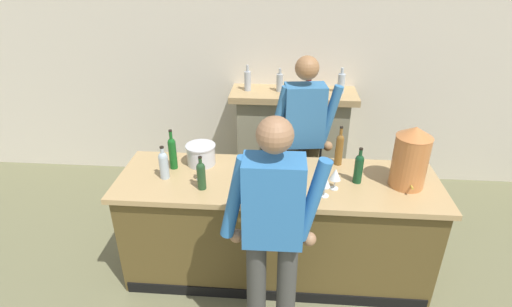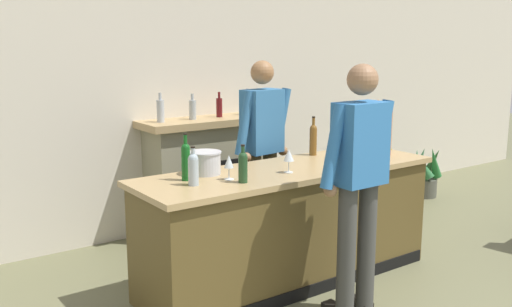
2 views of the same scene
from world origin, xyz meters
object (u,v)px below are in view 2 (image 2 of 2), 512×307
(ice_bucket_steel, at_px, (205,163))
(wine_glass_front_right, at_px, (289,156))
(copper_dispenser, at_px, (377,127))
(wine_glass_front_left, at_px, (229,163))
(wine_bottle_merlot_tall, at_px, (186,160))
(wine_bottle_burgundy_dark, at_px, (193,168))
(wine_bottle_chardonnay_pale, at_px, (313,138))
(person_customer, at_px, (358,181))
(wine_bottle_riesling_slim, at_px, (346,144))
(person_bartender, at_px, (262,148))
(wine_glass_back_row, at_px, (339,149))
(wine_bottle_cabernet_heavy, at_px, (243,166))
(fireplace_stone, at_px, (207,173))
(wine_glass_mid_counter, at_px, (341,152))
(potted_plant_corner, at_px, (425,174))

(ice_bucket_steel, height_order, wine_glass_front_right, wine_glass_front_right)
(copper_dispenser, xyz_separation_m, wine_glass_front_left, (-1.59, -0.04, -0.12))
(ice_bucket_steel, relative_size, wine_bottle_merlot_tall, 0.72)
(wine_bottle_burgundy_dark, relative_size, wine_bottle_merlot_tall, 0.80)
(wine_bottle_chardonnay_pale, height_order, wine_bottle_burgundy_dark, wine_bottle_chardonnay_pale)
(wine_glass_front_left, bearing_deg, person_customer, -50.15)
(wine_bottle_riesling_slim, bearing_deg, person_bartender, 121.99)
(wine_glass_back_row, height_order, wine_glass_front_right, wine_glass_front_right)
(wine_bottle_burgundy_dark, xyz_separation_m, wine_bottle_cabernet_heavy, (0.33, -0.13, -0.00))
(wine_bottle_cabernet_heavy, xyz_separation_m, wine_glass_back_row, (1.00, 0.07, 0.00))
(person_bartender, distance_m, copper_dispenser, 1.04)
(wine_bottle_chardonnay_pale, height_order, wine_bottle_merlot_tall, same)
(fireplace_stone, relative_size, wine_glass_back_row, 8.40)
(wine_bottle_merlot_tall, bearing_deg, wine_bottle_burgundy_dark, -100.51)
(wine_glass_mid_counter, height_order, wine_glass_front_right, wine_glass_front_right)
(wine_glass_mid_counter, bearing_deg, wine_bottle_cabernet_heavy, 177.91)
(copper_dispenser, xyz_separation_m, wine_bottle_burgundy_dark, (-1.88, -0.04, -0.12))
(wine_glass_front_right, bearing_deg, wine_glass_back_row, 2.04)
(potted_plant_corner, xyz_separation_m, wine_glass_back_row, (-2.61, -1.12, 0.78))
(copper_dispenser, relative_size, wine_bottle_cabernet_heavy, 1.78)
(potted_plant_corner, relative_size, wine_glass_mid_counter, 3.88)
(wine_bottle_burgundy_dark, bearing_deg, potted_plant_corner, 15.11)
(ice_bucket_steel, distance_m, wine_glass_front_right, 0.64)
(person_customer, height_order, ice_bucket_steel, person_customer)
(person_customer, distance_m, ice_bucket_steel, 1.16)
(wine_bottle_cabernet_heavy, height_order, wine_glass_back_row, wine_bottle_cabernet_heavy)
(wine_bottle_burgundy_dark, distance_m, wine_bottle_cabernet_heavy, 0.35)
(person_customer, distance_m, copper_dispenser, 1.27)
(wine_glass_back_row, bearing_deg, wine_bottle_merlot_tall, 170.34)
(wine_bottle_chardonnay_pale, height_order, wine_bottle_riesling_slim, wine_bottle_chardonnay_pale)
(person_customer, bearing_deg, wine_bottle_chardonnay_pale, 64.07)
(wine_bottle_riesling_slim, relative_size, wine_glass_mid_counter, 1.72)
(wine_bottle_burgundy_dark, bearing_deg, wine_glass_front_right, -5.80)
(person_customer, bearing_deg, copper_dispenser, 37.11)
(fireplace_stone, xyz_separation_m, wine_glass_back_row, (0.31, -1.61, 0.47))
(potted_plant_corner, bearing_deg, person_customer, -149.72)
(wine_bottle_merlot_tall, distance_m, wine_glass_mid_counter, 1.26)
(person_customer, xyz_separation_m, person_bartender, (0.22, 1.42, -0.01))
(person_bartender, relative_size, ice_bucket_steel, 7.08)
(wine_bottle_riesling_slim, bearing_deg, wine_glass_mid_counter, -140.96)
(person_customer, height_order, wine_glass_front_left, person_customer)
(wine_bottle_merlot_tall, bearing_deg, wine_glass_mid_counter, -15.14)
(wine_bottle_riesling_slim, bearing_deg, copper_dispenser, -1.96)
(wine_bottle_cabernet_heavy, bearing_deg, wine_bottle_merlot_tall, 135.01)
(wine_bottle_burgundy_dark, height_order, wine_glass_front_right, wine_bottle_burgundy_dark)
(wine_bottle_chardonnay_pale, distance_m, wine_glass_front_left, 1.16)
(fireplace_stone, distance_m, wine_bottle_chardonnay_pale, 1.36)
(wine_glass_back_row, bearing_deg, wine_bottle_riesling_slim, 30.58)
(person_customer, xyz_separation_m, wine_bottle_merlot_tall, (-0.86, 0.88, 0.10))
(fireplace_stone, bearing_deg, wine_glass_back_row, -79.23)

